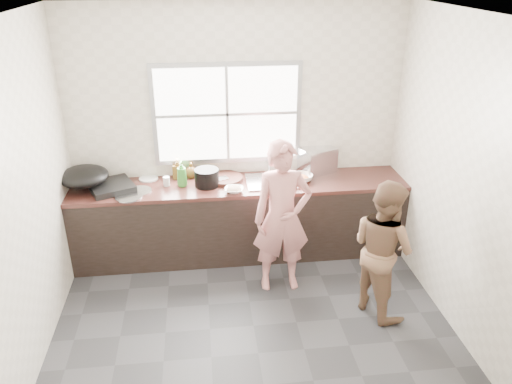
{
  "coord_description": "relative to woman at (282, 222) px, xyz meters",
  "views": [
    {
      "loc": [
        -0.41,
        -3.6,
        3.06
      ],
      "look_at": [
        0.1,
        0.65,
        1.05
      ],
      "focal_mm": 35.0,
      "sensor_mm": 36.0,
      "label": 1
    }
  ],
  "objects": [
    {
      "name": "floor",
      "position": [
        -0.35,
        -0.61,
        -0.73
      ],
      "size": [
        3.6,
        3.2,
        0.01
      ],
      "primitive_type": "cube",
      "color": "#2C2C2F",
      "rests_on": "ground"
    },
    {
      "name": "ceiling",
      "position": [
        -0.35,
        -0.61,
        1.98
      ],
      "size": [
        3.6,
        3.2,
        0.01
      ],
      "primitive_type": "cube",
      "color": "silver",
      "rests_on": "wall_back"
    },
    {
      "name": "wall_back",
      "position": [
        -0.35,
        1.0,
        0.62
      ],
      "size": [
        3.6,
        0.01,
        2.7
      ],
      "primitive_type": "cube",
      "color": "beige",
      "rests_on": "ground"
    },
    {
      "name": "wall_left",
      "position": [
        -2.16,
        -0.61,
        0.62
      ],
      "size": [
        0.01,
        3.2,
        2.7
      ],
      "primitive_type": "cube",
      "color": "silver",
      "rests_on": "ground"
    },
    {
      "name": "wall_right",
      "position": [
        1.45,
        -0.61,
        0.62
      ],
      "size": [
        0.01,
        3.2,
        2.7
      ],
      "primitive_type": "cube",
      "color": "silver",
      "rests_on": "ground"
    },
    {
      "name": "wall_front",
      "position": [
        -0.35,
        -2.21,
        0.62
      ],
      "size": [
        3.6,
        0.01,
        2.7
      ],
      "primitive_type": "cube",
      "color": "beige",
      "rests_on": "ground"
    },
    {
      "name": "cabinet",
      "position": [
        -0.35,
        0.68,
        -0.32
      ],
      "size": [
        3.6,
        0.62,
        0.82
      ],
      "primitive_type": "cube",
      "color": "black",
      "rests_on": "floor"
    },
    {
      "name": "countertop",
      "position": [
        -0.35,
        0.68,
        0.11
      ],
      "size": [
        3.6,
        0.64,
        0.04
      ],
      "primitive_type": "cube",
      "color": "#3B1D18",
      "rests_on": "cabinet"
    },
    {
      "name": "sink",
      "position": [
        -0.0,
        0.68,
        0.14
      ],
      "size": [
        0.55,
        0.45,
        0.02
      ],
      "primitive_type": "cube",
      "color": "silver",
      "rests_on": "countertop"
    },
    {
      "name": "faucet",
      "position": [
        -0.0,
        0.88,
        0.28
      ],
      "size": [
        0.02,
        0.02,
        0.3
      ],
      "primitive_type": "cylinder",
      "color": "silver",
      "rests_on": "countertop"
    },
    {
      "name": "window_frame",
      "position": [
        -0.45,
        0.98,
        0.82
      ],
      "size": [
        1.6,
        0.05,
        1.1
      ],
      "primitive_type": "cube",
      "color": "#9EA0A5",
      "rests_on": "wall_back"
    },
    {
      "name": "window_glazing",
      "position": [
        -0.45,
        0.96,
        0.82
      ],
      "size": [
        1.5,
        0.01,
        1.0
      ],
      "primitive_type": "cube",
      "color": "white",
      "rests_on": "window_frame"
    },
    {
      "name": "woman",
      "position": [
        0.0,
        0.0,
        0.0
      ],
      "size": [
        0.53,
        0.35,
        1.45
      ],
      "primitive_type": "imported",
      "rotation": [
        0.0,
        0.0,
        0.01
      ],
      "color": "tan",
      "rests_on": "floor"
    },
    {
      "name": "person_side",
      "position": [
        0.85,
        -0.48,
        -0.06
      ],
      "size": [
        0.72,
        0.79,
        1.33
      ],
      "primitive_type": "imported",
      "rotation": [
        0.0,
        0.0,
        1.98
      ],
      "color": "brown",
      "rests_on": "floor"
    },
    {
      "name": "cutting_board",
      "position": [
        -0.51,
        0.79,
        0.15
      ],
      "size": [
        0.46,
        0.46,
        0.04
      ],
      "primitive_type": "cylinder",
      "rotation": [
        0.0,
        0.0,
        -0.18
      ],
      "color": "#311813",
      "rests_on": "countertop"
    },
    {
      "name": "cleaver",
      "position": [
        -0.57,
        0.73,
        0.18
      ],
      "size": [
        0.22,
        0.16,
        0.01
      ],
      "primitive_type": "cube",
      "rotation": [
        0.0,
        0.0,
        0.34
      ],
      "color": "#B5B8BC",
      "rests_on": "cutting_board"
    },
    {
      "name": "bowl_mince",
      "position": [
        -0.43,
        0.47,
        0.16
      ],
      "size": [
        0.23,
        0.23,
        0.05
      ],
      "primitive_type": "imported",
      "rotation": [
        0.0,
        0.0,
        -0.18
      ],
      "color": "white",
      "rests_on": "countertop"
    },
    {
      "name": "bowl_crabs",
      "position": [
        0.33,
        0.67,
        0.16
      ],
      "size": [
        0.23,
        0.23,
        0.06
      ],
      "primitive_type": "imported",
      "rotation": [
        0.0,
        0.0,
        0.25
      ],
      "color": "silver",
      "rests_on": "countertop"
    },
    {
      "name": "bowl_held",
      "position": [
        0.26,
        0.69,
        0.17
      ],
      "size": [
        0.22,
        0.22,
        0.07
      ],
      "primitive_type": "imported",
      "rotation": [
        0.0,
        0.0,
        0.09
      ],
      "color": "white",
      "rests_on": "countertop"
    },
    {
      "name": "black_pot",
      "position": [
        -0.7,
        0.66,
        0.23
      ],
      "size": [
        0.32,
        0.32,
        0.19
      ],
      "primitive_type": "cylinder",
      "rotation": [
        0.0,
        0.0,
        -0.27
      ],
      "color": "black",
      "rests_on": "countertop"
    },
    {
      "name": "plate_food",
      "position": [
        -1.34,
        0.91,
        0.14
      ],
      "size": [
        0.23,
        0.23,
        0.02
      ],
      "primitive_type": "cylinder",
      "rotation": [
        0.0,
        0.0,
        0.12
      ],
      "color": "silver",
      "rests_on": "countertop"
    },
    {
      "name": "bottle_green",
      "position": [
        -0.96,
        0.69,
        0.27
      ],
      "size": [
        0.13,
        0.13,
        0.28
      ],
      "primitive_type": "imported",
      "rotation": [
        0.0,
        0.0,
        -0.19
      ],
      "color": "#2F7B28",
      "rests_on": "countertop"
    },
    {
      "name": "bottle_brown_tall",
      "position": [
        -1.01,
        0.91,
        0.24
      ],
      "size": [
        0.1,
        0.1,
        0.21
      ],
      "primitive_type": "imported",
      "rotation": [
        0.0,
        0.0,
        -0.05
      ],
      "color": "#4E3313",
      "rests_on": "countertop"
    },
    {
      "name": "bottle_brown_short",
      "position": [
        -0.87,
        0.91,
        0.21
      ],
      "size": [
        0.15,
        0.15,
        0.16
      ],
      "primitive_type": "imported",
      "rotation": [
        0.0,
        0.0,
        0.17
      ],
      "color": "#4F3313",
      "rests_on": "countertop"
    },
    {
      "name": "glass_jar",
      "position": [
        -1.13,
        0.72,
        0.18
      ],
      "size": [
        0.08,
        0.08,
        0.1
      ],
      "primitive_type": "cylinder",
      "rotation": [
        0.0,
        0.0,
        -0.21
      ],
      "color": "silver",
      "rests_on": "countertop"
    },
    {
      "name": "burner",
      "position": [
        -1.7,
        0.69,
        0.16
      ],
      "size": [
        0.56,
        0.56,
        0.06
      ],
      "primitive_type": "cube",
      "rotation": [
        0.0,
        0.0,
        0.41
      ],
      "color": "black",
      "rests_on": "countertop"
    },
    {
      "name": "wok",
      "position": [
        -1.97,
        0.71,
        0.29
      ],
      "size": [
        0.67,
        0.67,
        0.19
      ],
      "primitive_type": "ellipsoid",
      "rotation": [
        0.0,
        0.0,
        0.44
      ],
      "color": "black",
      "rests_on": "burner"
    },
    {
      "name": "dish_rack",
      "position": [
        0.55,
        0.91,
        0.27
      ],
      "size": [
        0.45,
        0.39,
        0.28
      ],
      "primitive_type": "cube",
      "rotation": [
        0.0,
        0.0,
        0.4
      ],
      "color": "silver",
      "rests_on": "countertop"
    },
    {
      "name": "pot_lid_left",
      "position": [
        -1.5,
        0.47,
        0.14
      ],
      "size": [
        0.36,
        0.36,
        0.01
      ],
      "primitive_type": "cylinder",
      "rotation": [
        0.0,
        0.0,
        0.43
      ],
      "color": "#BBBCC2",
      "rests_on": "countertop"
    },
    {
      "name": "pot_lid_right",
      "position": [
        -1.41,
        0.6,
        0.14
      ],
      "size": [
        0.33,
        0.33,
        0.01
      ],
      "primitive_type": "cylinder",
      "rotation": [
        0.0,
        0.0,
        -0.34
      ],
      "color": "silver",
      "rests_on": "countertop"
    }
  ]
}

